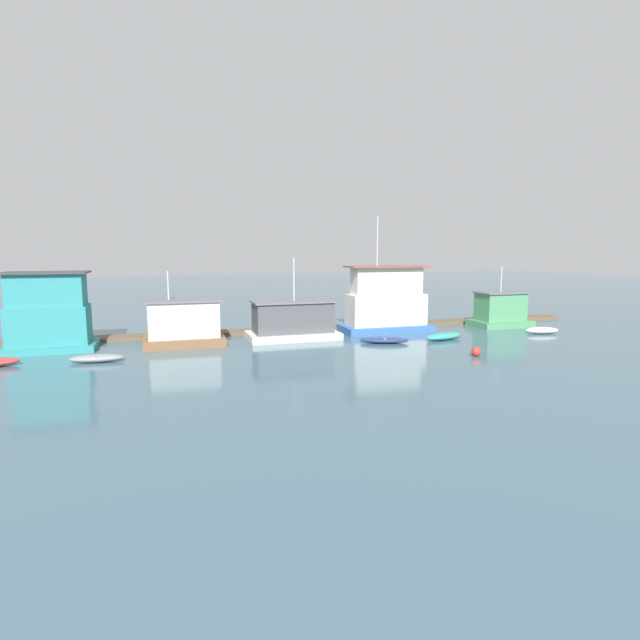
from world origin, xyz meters
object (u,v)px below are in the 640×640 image
at_px(houseboat_teal, 49,314).
at_px(houseboat_blue, 386,304).
at_px(houseboat_green, 500,311).
at_px(dinghy_navy, 384,340).
at_px(dinghy_white, 542,330).
at_px(houseboat_white, 293,321).
at_px(dinghy_grey, 97,358).
at_px(mooring_post_far_left, 213,327).
at_px(houseboat_brown, 184,323).
at_px(buoy_red, 476,352).
at_px(mooring_post_centre, 79,335).
at_px(dinghy_teal, 444,336).
at_px(mooring_post_far_right, 189,331).

relative_size(houseboat_teal, houseboat_blue, 0.60).
bearing_deg(houseboat_green, dinghy_navy, -162.10).
bearing_deg(houseboat_teal, dinghy_white, -6.92).
distance_m(houseboat_white, dinghy_grey, 14.18).
bearing_deg(mooring_post_far_left, houseboat_teal, -171.42).
bearing_deg(mooring_post_far_left, houseboat_brown, -135.90).
height_order(dinghy_white, buoy_red, buoy_red).
bearing_deg(mooring_post_far_left, buoy_red, -37.79).
relative_size(houseboat_teal, buoy_red, 9.50).
xyz_separation_m(houseboat_blue, mooring_post_centre, (-23.52, 1.37, -1.63)).
bearing_deg(dinghy_teal, mooring_post_far_left, 159.63).
bearing_deg(buoy_red, houseboat_green, 46.99).
bearing_deg(houseboat_blue, mooring_post_far_left, 174.46).
height_order(houseboat_white, dinghy_grey, houseboat_white).
relative_size(houseboat_green, dinghy_navy, 1.41).
height_order(houseboat_teal, mooring_post_far_right, houseboat_teal).
bearing_deg(buoy_red, houseboat_blue, 97.53).
bearing_deg(mooring_post_centre, dinghy_white, -9.85).
relative_size(dinghy_grey, mooring_post_centre, 2.31).
relative_size(dinghy_grey, dinghy_navy, 0.85).
height_order(dinghy_grey, dinghy_white, dinghy_white).
bearing_deg(dinghy_teal, mooring_post_far_right, 161.47).
height_order(dinghy_grey, mooring_post_centre, mooring_post_centre).
bearing_deg(houseboat_white, dinghy_grey, -161.92).
bearing_deg(dinghy_grey, mooring_post_centre, 106.02).
bearing_deg(houseboat_white, houseboat_teal, 178.37).
height_order(houseboat_blue, mooring_post_far_right, houseboat_blue).
bearing_deg(dinghy_white, buoy_red, -150.35).
bearing_deg(houseboat_green, dinghy_white, -80.11).
bearing_deg(dinghy_navy, houseboat_green, 17.90).
height_order(houseboat_teal, dinghy_grey, houseboat_teal).
relative_size(dinghy_teal, mooring_post_centre, 2.61).
distance_m(houseboat_teal, dinghy_teal, 28.11).
relative_size(houseboat_blue, dinghy_teal, 2.60).
relative_size(dinghy_teal, dinghy_white, 1.25).
bearing_deg(dinghy_white, dinghy_grey, -179.31).
relative_size(dinghy_white, mooring_post_far_left, 1.80).
height_order(houseboat_white, mooring_post_centre, houseboat_white).
height_order(mooring_post_far_right, mooring_post_far_left, mooring_post_far_left).
relative_size(houseboat_blue, dinghy_grey, 2.94).
bearing_deg(houseboat_brown, mooring_post_far_right, 78.72).
bearing_deg(houseboat_teal, houseboat_white, -1.63).
xyz_separation_m(dinghy_grey, dinghy_teal, (24.25, 0.33, 0.03)).
bearing_deg(houseboat_green, dinghy_teal, -152.00).
bearing_deg(houseboat_white, dinghy_teal, -20.60).
xyz_separation_m(dinghy_teal, mooring_post_centre, (-26.12, 6.20, 0.43)).
bearing_deg(houseboat_brown, houseboat_white, 0.21).
distance_m(houseboat_brown, mooring_post_centre, 7.58).
xyz_separation_m(houseboat_blue, dinghy_grey, (-21.64, -5.16, -2.09)).
distance_m(houseboat_green, buoy_red, 14.08).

